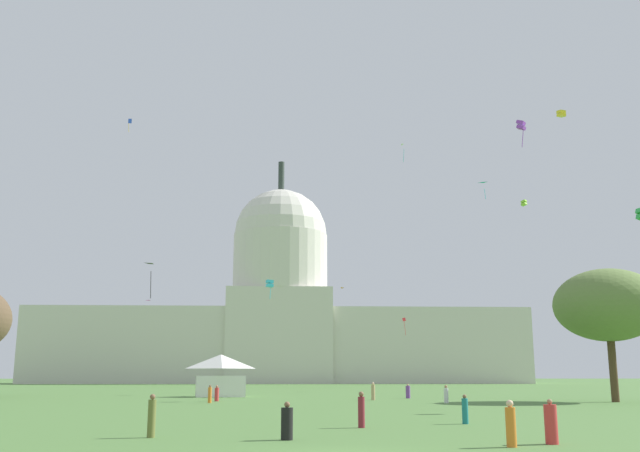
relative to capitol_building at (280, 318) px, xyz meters
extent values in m
cube|color=beige|center=(-34.61, 0.00, -8.05)|extent=(69.23, 24.55, 20.66)
cube|color=beige|center=(34.61, 0.00, -8.05)|extent=(69.23, 24.55, 20.66)
cube|color=beige|center=(0.00, 0.00, -5.42)|extent=(28.94, 27.00, 25.91)
cylinder|color=beige|center=(0.00, 0.00, 15.84)|extent=(27.32, 27.32, 16.61)
sphere|color=beige|center=(0.00, 0.00, 24.15)|extent=(27.04, 27.04, 27.04)
cylinder|color=#2D3833|center=(0.00, 0.00, 42.08)|extent=(1.80, 1.80, 8.83)
cube|color=white|center=(-5.70, -121.65, -17.19)|extent=(6.05, 4.95, 2.37)
pyramid|color=white|center=(-5.70, -121.65, -14.39)|extent=(6.35, 5.20, 1.62)
cylinder|color=#4C3823|center=(32.60, -139.40, -14.89)|extent=(0.72, 0.72, 6.97)
ellipsoid|color=olive|center=(32.60, -139.40, -9.33)|extent=(14.31, 14.20, 6.92)
cylinder|color=red|center=(-4.78, -135.53, -17.74)|extent=(0.54, 0.54, 1.27)
sphere|color=#A37556|center=(-4.78, -135.53, -16.99)|extent=(0.32, 0.32, 0.24)
cylinder|color=silver|center=(16.32, -140.89, -17.72)|extent=(0.46, 0.46, 1.33)
sphere|color=#A37556|center=(16.32, -140.89, -16.92)|extent=(0.30, 0.30, 0.26)
cylinder|color=orange|center=(9.90, -180.37, -17.69)|extent=(0.48, 0.48, 1.38)
sphere|color=beige|center=(9.90, -180.37, -16.87)|extent=(0.34, 0.34, 0.26)
cylinder|color=olive|center=(-3.68, -175.80, -17.62)|extent=(0.46, 0.46, 1.52)
sphere|color=brown|center=(-3.68, -175.80, -16.74)|extent=(0.32, 0.32, 0.22)
cylinder|color=red|center=(11.74, -179.36, -17.66)|extent=(0.66, 0.66, 1.44)
sphere|color=#A37556|center=(11.74, -179.36, -16.84)|extent=(0.28, 0.28, 0.20)
cylinder|color=maroon|center=(5.53, -170.74, -17.64)|extent=(0.35, 0.35, 1.47)
sphere|color=brown|center=(5.53, -170.74, -16.78)|extent=(0.27, 0.27, 0.25)
cylinder|color=orange|center=(-5.01, -139.79, -17.69)|extent=(0.45, 0.45, 1.39)
sphere|color=brown|center=(-5.01, -139.79, -16.89)|extent=(0.29, 0.29, 0.21)
cylinder|color=black|center=(1.89, -177.15, -17.75)|extent=(0.67, 0.67, 1.25)
sphere|color=brown|center=(1.89, -177.15, -17.01)|extent=(0.33, 0.33, 0.23)
cylinder|color=tan|center=(10.62, -133.25, -17.62)|extent=(0.51, 0.51, 1.52)
sphere|color=beige|center=(10.62, -133.25, -16.73)|extent=(0.32, 0.32, 0.24)
cylinder|color=#1E757A|center=(11.24, -168.31, -17.73)|extent=(0.46, 0.46, 1.30)
sphere|color=brown|center=(11.24, -168.31, -16.97)|extent=(0.29, 0.29, 0.21)
cylinder|color=#703D93|center=(15.03, -128.01, -17.72)|extent=(0.54, 0.54, 1.32)
sphere|color=tan|center=(15.03, -128.01, -16.96)|extent=(0.23, 0.23, 0.20)
pyramid|color=white|center=(26.02, -65.29, 30.81)|extent=(0.64, 1.27, 0.25)
cylinder|color=teal|center=(25.89, -65.28, 28.63)|extent=(0.34, 0.32, 2.93)
cube|color=red|center=(28.79, -43.26, -3.58)|extent=(0.84, 0.34, 0.87)
cylinder|color=red|center=(28.95, -43.26, -5.62)|extent=(0.35, 0.24, 3.27)
pyramid|color=black|center=(-13.48, -125.01, -3.71)|extent=(1.18, 1.29, 0.08)
cylinder|color=black|center=(-13.59, -124.83, -5.86)|extent=(0.24, 0.41, 3.14)
pyramid|color=#D1339E|center=(-26.35, -56.19, -1.22)|extent=(1.34, 1.34, 0.10)
cube|color=blue|center=(-29.68, -69.55, 33.64)|extent=(0.70, 0.28, 1.01)
cylinder|color=gold|center=(-29.86, -69.55, 32.24)|extent=(0.21, 0.12, 1.80)
pyramid|color=teal|center=(33.03, -98.17, 13.52)|extent=(1.43, 1.31, 0.15)
cylinder|color=#33BCDB|center=(33.00, -98.51, 12.03)|extent=(0.17, 0.22, 1.70)
cube|color=purple|center=(28.79, -129.11, 12.12)|extent=(1.24, 1.23, 0.65)
cube|color=purple|center=(28.79, -129.11, 12.69)|extent=(1.24, 1.23, 0.65)
cylinder|color=purple|center=(28.89, -129.11, 10.84)|extent=(0.27, 0.32, 2.16)
cube|color=yellow|center=(39.35, -115.17, 19.03)|extent=(1.16, 1.19, 0.53)
cube|color=yellow|center=(39.35, -115.17, 19.48)|extent=(1.16, 1.19, 0.53)
pyramid|color=orange|center=(14.32, -42.29, 3.57)|extent=(0.99, 1.32, 0.31)
cube|color=#8CD133|center=(41.83, -90.77, 12.31)|extent=(1.16, 1.16, 0.57)
cube|color=#8CD133|center=(41.83, -90.77, 12.76)|extent=(1.16, 1.16, 0.57)
cube|color=#33BCDB|center=(-0.38, -112.51, -4.38)|extent=(1.09, 1.07, 0.44)
cube|color=#33BCDB|center=(-0.38, -112.51, -3.85)|extent=(1.09, 1.07, 0.44)
cylinder|color=#33BCDB|center=(-0.28, -112.51, -5.35)|extent=(0.15, 0.16, 1.56)
camera|label=1|loc=(1.81, -206.55, -15.82)|focal=40.18mm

